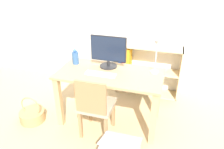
% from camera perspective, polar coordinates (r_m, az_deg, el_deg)
% --- Properties ---
extents(ground_plane, '(10.00, 10.00, 0.00)m').
position_cam_1_polar(ground_plane, '(3.11, -0.53, -11.65)').
color(ground_plane, tan).
extents(wall_back, '(8.00, 0.05, 2.60)m').
position_cam_1_polar(wall_back, '(3.49, 4.56, 16.44)').
color(wall_back, silver).
rests_on(wall_back, ground_plane).
extents(desk, '(1.32, 0.65, 0.73)m').
position_cam_1_polar(desk, '(2.78, -0.58, -2.19)').
color(desk, tan).
rests_on(desk, ground_plane).
extents(monitor, '(0.47, 0.23, 0.42)m').
position_cam_1_polar(monitor, '(2.79, -0.96, 6.21)').
color(monitor, '#232326').
rests_on(monitor, desk).
extents(keyboard, '(0.39, 0.11, 0.02)m').
position_cam_1_polar(keyboard, '(2.66, -2.99, 0.08)').
color(keyboard, '#B2B2B7').
rests_on(keyboard, desk).
extents(vase, '(0.09, 0.09, 0.21)m').
position_cam_1_polar(vase, '(2.96, -9.55, 4.46)').
color(vase, '#33598C').
rests_on(vase, desk).
extents(desk_lamp, '(0.10, 0.19, 0.46)m').
position_cam_1_polar(desk_lamp, '(2.60, 11.40, 5.48)').
color(desk_lamp, '#B7B7BC').
rests_on(desk_lamp, desk).
extents(chair, '(0.40, 0.40, 0.83)m').
position_cam_1_polar(chair, '(2.61, -4.45, -7.99)').
color(chair, '#9E937F').
rests_on(chair, ground_plane).
extents(bookshelf, '(1.00, 0.28, 0.81)m').
position_cam_1_polar(bookshelf, '(3.59, 6.25, 0.96)').
color(bookshelf, '#D8BC8C').
rests_on(bookshelf, ground_plane).
extents(basket, '(0.34, 0.34, 0.37)m').
position_cam_1_polar(basket, '(3.24, -20.09, -9.92)').
color(basket, tan).
rests_on(basket, ground_plane).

